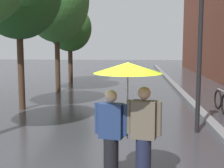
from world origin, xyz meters
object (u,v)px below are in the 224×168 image
object	(u,v)px
street_tree_2	(56,0)
street_lamp_post	(200,40)
street_tree_3	(70,29)
couple_under_umbrella	(128,104)

from	to	relation	value
street_tree_2	street_lamp_post	xyz separation A→B (m)	(5.48, -6.89, -2.00)
street_tree_2	street_tree_3	world-z (taller)	street_tree_2
street_tree_2	street_lamp_post	distance (m)	9.02
street_tree_2	couple_under_umbrella	size ratio (longest dim) A/B	3.13
street_tree_2	street_tree_3	distance (m)	4.08
street_tree_3	street_lamp_post	size ratio (longest dim) A/B	1.11
street_tree_3	street_lamp_post	world-z (taller)	street_tree_3
street_tree_2	couple_under_umbrella	xyz separation A→B (m)	(3.64, -10.19, -3.09)
couple_under_umbrella	street_tree_3	bearing A→B (deg)	105.03
street_tree_3	couple_under_umbrella	bearing A→B (deg)	-74.97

